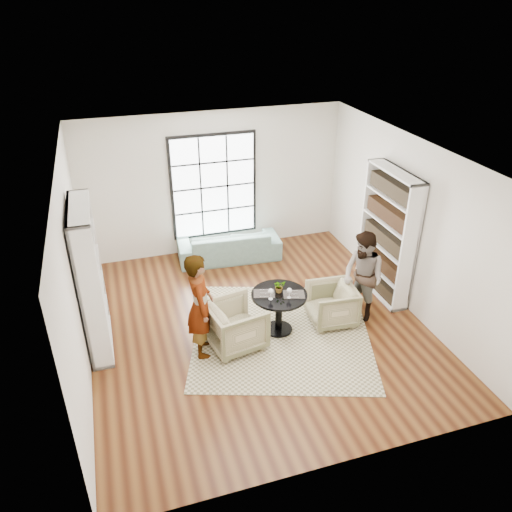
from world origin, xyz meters
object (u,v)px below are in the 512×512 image
object	(u,v)px
wine_glass_right	(289,291)
pedestal_table	(279,304)
person_left	(200,306)
flower_centerpiece	(279,286)
wine_glass_left	(271,292)
armchair_right	(331,304)
sofa	(229,245)
person_right	(363,277)
armchair_left	(236,325)

from	to	relation	value
wine_glass_right	pedestal_table	bearing A→B (deg)	125.01
pedestal_table	person_left	bearing A→B (deg)	-173.59
pedestal_table	wine_glass_right	size ratio (longest dim) A/B	5.01
person_left	flower_centerpiece	distance (m)	1.37
wine_glass_left	armchair_right	bearing A→B (deg)	3.96
wine_glass_left	person_left	bearing A→B (deg)	-177.61
sofa	person_right	xyz separation A→B (m)	(1.64, -2.74, 0.49)
pedestal_table	wine_glass_right	distance (m)	0.38
armchair_left	flower_centerpiece	xyz separation A→B (m)	(0.80, 0.21, 0.45)
wine_glass_left	wine_glass_right	distance (m)	0.30
person_left	wine_glass_right	size ratio (longest dim) A/B	9.52
armchair_left	wine_glass_left	world-z (taller)	wine_glass_left
person_right	wine_glass_right	xyz separation A→B (m)	(-1.39, -0.13, 0.06)
pedestal_table	armchair_right	xyz separation A→B (m)	(0.95, -0.02, -0.18)
person_left	flower_centerpiece	bearing A→B (deg)	-74.81
person_right	person_left	bearing A→B (deg)	-104.15
sofa	wine_glass_right	distance (m)	2.94
armchair_left	flower_centerpiece	distance (m)	0.94
armchair_right	flower_centerpiece	xyz separation A→B (m)	(-0.93, 0.08, 0.49)
armchair_left	person_right	xyz separation A→B (m)	(2.28, 0.13, 0.41)
armchair_right	wine_glass_left	distance (m)	1.25
armchair_left	person_left	distance (m)	0.73
flower_centerpiece	person_left	bearing A→B (deg)	-171.17
armchair_left	person_left	xyz separation A→B (m)	(-0.55, 0.00, 0.48)
wine_glass_left	person_right	bearing A→B (deg)	2.66
sofa	wine_glass_right	size ratio (longest dim) A/B	11.59
armchair_left	person_left	size ratio (longest dim) A/B	0.49
pedestal_table	armchair_right	world-z (taller)	pedestal_table
pedestal_table	armchair_left	distance (m)	0.81
person_left	flower_centerpiece	size ratio (longest dim) A/B	8.39
armchair_left	wine_glass_left	xyz separation A→B (m)	(0.60, 0.05, 0.48)
person_left	armchair_right	bearing A→B (deg)	-80.46
pedestal_table	person_right	world-z (taller)	person_right
armchair_right	flower_centerpiece	bearing A→B (deg)	-90.40
pedestal_table	wine_glass_right	world-z (taller)	wine_glass_right
sofa	person_left	size ratio (longest dim) A/B	1.22
person_left	wine_glass_right	bearing A→B (deg)	-83.96
armchair_right	wine_glass_left	world-z (taller)	wine_glass_left
armchair_right	person_left	bearing A→B (deg)	-82.08
wine_glass_right	flower_centerpiece	size ratio (longest dim) A/B	0.88
armchair_right	person_left	distance (m)	2.34
flower_centerpiece	person_right	bearing A→B (deg)	-3.24
pedestal_table	person_left	xyz separation A→B (m)	(-1.33, -0.15, 0.34)
armchair_left	wine_glass_right	distance (m)	1.01
pedestal_table	wine_glass_right	bearing A→B (deg)	-54.99
person_left	flower_centerpiece	xyz separation A→B (m)	(1.35, 0.21, -0.04)
armchair_right	wine_glass_left	size ratio (longest dim) A/B	3.98
armchair_left	pedestal_table	bearing A→B (deg)	-89.69
flower_centerpiece	armchair_left	bearing A→B (deg)	-165.33
armchair_left	person_right	world-z (taller)	person_right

